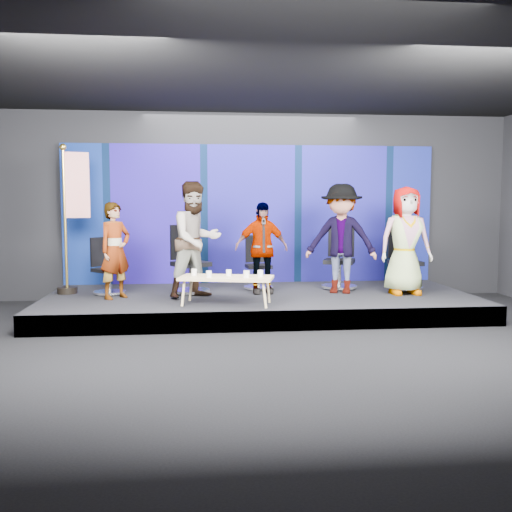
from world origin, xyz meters
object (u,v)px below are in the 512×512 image
object	(u,v)px
panelist_b	(196,240)
chair_e	(404,269)
chair_a	(107,276)
flag_stand	(73,215)
mug_a	(194,272)
chair_c	(258,271)
panelist_a	(115,251)
panelist_e	(405,241)
mug_e	(260,273)
chair_d	(340,268)
coffee_table	(226,279)
mug_c	(229,273)
mug_b	(209,274)
chair_b	(189,271)
mug_d	(246,274)
panelist_d	(341,239)
panelist_c	(261,248)

from	to	relation	value
panelist_b	chair_e	bearing A→B (deg)	-23.98
chair_a	flag_stand	distance (m)	1.17
mug_a	flag_stand	xyz separation A→B (m)	(-2.01, 1.17, 0.85)
chair_c	panelist_a	bearing A→B (deg)	-166.94
panelist_e	mug_a	distance (m)	3.55
chair_c	mug_e	distance (m)	1.60
chair_d	flag_stand	size ratio (longest dim) A/B	0.45
chair_c	panelist_e	size ratio (longest dim) A/B	0.53
coffee_table	mug_a	bearing A→B (deg)	158.48
mug_c	mug_e	size ratio (longest dim) A/B	0.97
mug_e	chair_e	bearing A→B (deg)	25.03
flag_stand	panelist_a	bearing A→B (deg)	-56.73
chair_e	mug_b	world-z (taller)	chair_e
mug_b	mug_c	size ratio (longest dim) A/B	1.02
chair_b	mug_c	xyz separation A→B (m)	(0.61, -1.12, 0.09)
chair_a	panelist_e	xyz separation A→B (m)	(4.93, -0.49, 0.58)
mug_a	mug_c	world-z (taller)	mug_a
chair_d	mug_d	xyz separation A→B (m)	(-1.80, -1.59, 0.10)
coffee_table	panelist_a	bearing A→B (deg)	156.84
panelist_d	panelist_e	size ratio (longest dim) A/B	1.03
mug_d	panelist_a	bearing A→B (deg)	155.70
panelist_c	mug_b	size ratio (longest dim) A/B	15.82
chair_b	chair_d	world-z (taller)	chair_b
mug_d	flag_stand	size ratio (longest dim) A/B	0.04
chair_a	panelist_c	bearing A→B (deg)	-49.33
chair_d	mug_d	world-z (taller)	chair_d
chair_b	flag_stand	bearing A→B (deg)	143.26
chair_b	panelist_d	bearing A→B (deg)	-37.46
chair_a	flag_stand	size ratio (longest dim) A/B	0.38
panelist_a	panelist_c	xyz separation A→B (m)	(2.36, 0.27, -0.00)
panelist_b	flag_stand	distance (m)	2.18
chair_c	panelist_c	size ratio (longest dim) A/B	0.62
chair_a	chair_b	bearing A→B (deg)	-45.51
panelist_c	chair_e	distance (m)	2.57
chair_e	mug_a	bearing A→B (deg)	-165.84
chair_c	mug_b	bearing A→B (deg)	-124.78
mug_c	mug_d	size ratio (longest dim) A/B	0.90
mug_d	chair_d	bearing A→B (deg)	41.49
chair_e	coffee_table	distance (m)	3.38
chair_b	chair_e	world-z (taller)	chair_b
mug_a	coffee_table	bearing A→B (deg)	-21.52
mug_b	flag_stand	xyz separation A→B (m)	(-2.23, 1.42, 0.85)
mug_a	flag_stand	bearing A→B (deg)	149.84
panelist_a	flag_stand	world-z (taller)	flag_stand
panelist_b	chair_d	world-z (taller)	panelist_b
panelist_d	flag_stand	xyz separation A→B (m)	(-4.47, 0.44, 0.40)
chair_e	chair_c	bearing A→B (deg)	171.59
mug_b	panelist_e	bearing A→B (deg)	13.04
panelist_c	panelist_e	distance (m)	2.39
panelist_e	mug_d	bearing A→B (deg)	-163.23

